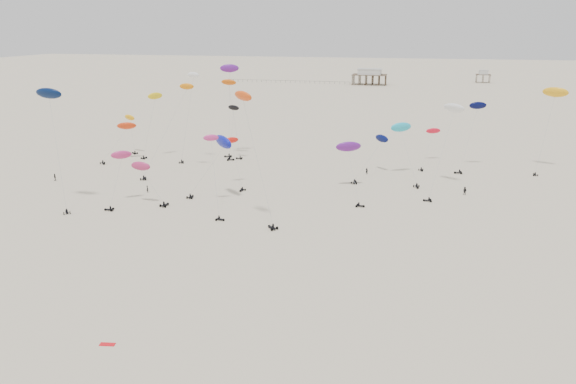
% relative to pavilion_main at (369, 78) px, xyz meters
% --- Properties ---
extents(ground_plane, '(900.00, 900.00, 0.00)m').
position_rel_pavilion_main_xyz_m(ground_plane, '(10.00, -150.00, -4.22)').
color(ground_plane, beige).
extents(pavilion_main, '(21.00, 13.00, 9.80)m').
position_rel_pavilion_main_xyz_m(pavilion_main, '(0.00, 0.00, 0.00)').
color(pavilion_main, brown).
rests_on(pavilion_main, ground).
extents(pavilion_small, '(9.00, 7.00, 8.00)m').
position_rel_pavilion_main_xyz_m(pavilion_small, '(70.00, 30.00, -0.74)').
color(pavilion_small, brown).
rests_on(pavilion_small, ground).
extents(pier_fence, '(80.20, 0.20, 1.50)m').
position_rel_pavilion_main_xyz_m(pier_fence, '(-52.00, -0.00, -3.45)').
color(pier_fence, black).
rests_on(pier_fence, ground).
extents(rig_0, '(5.54, 15.61, 14.98)m').
position_rel_pavilion_main_xyz_m(rig_0, '(35.30, -203.08, 2.07)').
color(rig_0, black).
rests_on(rig_0, ground).
extents(rig_1, '(5.08, 6.95, 23.89)m').
position_rel_pavilion_main_xyz_m(rig_1, '(-27.84, -215.85, 11.65)').
color(rig_1, black).
rests_on(rig_1, ground).
extents(rig_2, '(4.37, 9.71, 11.53)m').
position_rel_pavilion_main_xyz_m(rig_2, '(-27.50, -254.80, 3.46)').
color(rig_2, black).
rests_on(rig_2, ground).
extents(rig_3, '(6.77, 8.36, 11.71)m').
position_rel_pavilion_main_xyz_m(rig_3, '(-8.33, -237.06, 2.67)').
color(rig_3, black).
rests_on(rig_3, ground).
extents(rig_4, '(7.45, 10.95, 11.66)m').
position_rel_pavilion_main_xyz_m(rig_4, '(-46.62, -218.66, 3.54)').
color(rig_4, black).
rests_on(rig_4, ground).
extents(rig_5, '(8.55, 3.12, 9.25)m').
position_rel_pavilion_main_xyz_m(rig_5, '(-21.33, -254.37, 1.59)').
color(rig_5, black).
rests_on(rig_5, ground).
extents(rig_6, '(8.57, 15.95, 16.58)m').
position_rel_pavilion_main_xyz_m(rig_6, '(28.46, -218.57, 5.82)').
color(rig_6, black).
rests_on(rig_6, ground).
extents(rig_7, '(3.89, 4.13, 15.14)m').
position_rel_pavilion_main_xyz_m(rig_7, '(-17.41, -211.98, 4.69)').
color(rig_7, black).
rests_on(rig_7, ground).
extents(rig_8, '(9.41, 8.75, 24.18)m').
position_rel_pavilion_main_xyz_m(rig_8, '(-39.17, -258.27, 15.85)').
color(rig_8, black).
rests_on(rig_8, ground).
extents(rig_9, '(7.35, 11.13, 17.84)m').
position_rel_pavilion_main_xyz_m(rig_9, '(45.40, -206.89, 7.97)').
color(rig_9, black).
rests_on(rig_9, ground).
extents(rig_10, '(5.47, 7.13, 25.45)m').
position_rel_pavilion_main_xyz_m(rig_10, '(-20.00, -206.09, 15.48)').
color(rig_10, black).
rests_on(rig_10, ground).
extents(rig_11, '(7.87, 12.38, 17.15)m').
position_rel_pavilion_main_xyz_m(rig_11, '(-6.79, -254.29, 4.22)').
color(rig_11, black).
rests_on(rig_11, ground).
extents(rig_12, '(7.24, 6.18, 21.65)m').
position_rel_pavilion_main_xyz_m(rig_12, '(-18.97, -207.86, 12.24)').
color(rig_12, black).
rests_on(rig_12, ground).
extents(rig_13, '(8.30, 17.95, 22.41)m').
position_rel_pavilion_main_xyz_m(rig_13, '(38.85, -226.24, 11.34)').
color(rig_13, black).
rests_on(rig_13, ground).
extents(rig_14, '(8.70, 17.75, 17.15)m').
position_rel_pavilion_main_xyz_m(rig_14, '(17.28, -232.94, 4.23)').
color(rig_14, black).
rests_on(rig_14, ground).
extents(rig_15, '(10.98, 6.88, 14.27)m').
position_rel_pavilion_main_xyz_m(rig_15, '(-8.35, -246.14, 6.96)').
color(rig_15, black).
rests_on(rig_15, ground).
extents(rig_16, '(7.97, 16.44, 15.70)m').
position_rel_pavilion_main_xyz_m(rig_16, '(21.83, -219.17, 2.07)').
color(rig_16, black).
rests_on(rig_16, ground).
extents(rig_17, '(9.77, 6.42, 24.78)m').
position_rel_pavilion_main_xyz_m(rig_17, '(2.91, -260.74, 13.24)').
color(rig_17, black).
rests_on(rig_17, ground).
extents(rig_18, '(5.02, 4.37, 11.31)m').
position_rel_pavilion_main_xyz_m(rig_18, '(-48.57, -210.64, 3.83)').
color(rig_18, black).
rests_on(rig_18, ground).
extents(rig_19, '(5.40, 7.22, 18.07)m').
position_rel_pavilion_main_xyz_m(rig_19, '(-39.70, -213.97, 9.07)').
color(rig_19, black).
rests_on(rig_19, ground).
extents(rig_20, '(8.12, 12.22, 21.73)m').
position_rel_pavilion_main_xyz_m(rig_20, '(64.47, -203.01, 14.00)').
color(rig_20, black).
rests_on(rig_20, ground).
extents(rig_21, '(9.16, 15.23, 24.52)m').
position_rel_pavilion_main_xyz_m(rig_21, '(-27.58, -228.99, 8.69)').
color(rig_21, black).
rests_on(rig_21, ground).
extents(spectator_0, '(0.83, 0.81, 1.89)m').
position_rel_pavilion_main_xyz_m(spectator_0, '(-25.71, -246.63, -4.22)').
color(spectator_0, black).
rests_on(spectator_0, ground).
extents(spectator_1, '(1.18, 1.10, 2.10)m').
position_rel_pavilion_main_xyz_m(spectator_1, '(42.74, -232.38, -4.22)').
color(spectator_1, black).
rests_on(spectator_1, ground).
extents(spectator_2, '(1.30, 1.19, 1.96)m').
position_rel_pavilion_main_xyz_m(spectator_2, '(-51.84, -242.60, -4.22)').
color(spectator_2, black).
rests_on(spectator_2, ground).
extents(spectator_3, '(0.81, 0.66, 1.94)m').
position_rel_pavilion_main_xyz_m(spectator_3, '(20.11, -219.44, -4.22)').
color(spectator_3, black).
rests_on(spectator_3, ground).
extents(grounded_kite_b, '(1.88, 0.96, 0.07)m').
position_rel_pavilion_main_xyz_m(grounded_kite_b, '(-1.57, -304.54, -4.22)').
color(grounded_kite_b, red).
rests_on(grounded_kite_b, ground).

